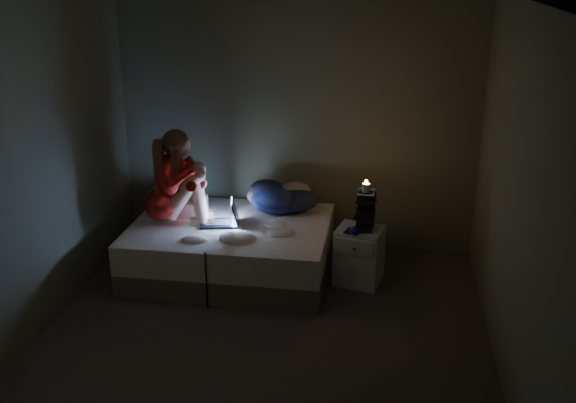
% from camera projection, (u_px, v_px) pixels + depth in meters
% --- Properties ---
extents(floor, '(3.60, 3.80, 0.02)m').
position_uv_depth(floor, '(263.00, 338.00, 5.33)').
color(floor, '#3E3732').
rests_on(floor, ground).
extents(wall_back, '(3.60, 0.02, 2.60)m').
position_uv_depth(wall_back, '(297.00, 123.00, 6.64)').
color(wall_back, '#585E4A').
rests_on(wall_back, ground).
extents(wall_front, '(3.60, 0.02, 2.60)m').
position_uv_depth(wall_front, '(183.00, 315.00, 3.10)').
color(wall_front, '#585E4A').
rests_on(wall_front, ground).
extents(wall_left, '(0.02, 3.80, 2.60)m').
position_uv_depth(wall_left, '(31.00, 173.00, 5.13)').
color(wall_left, '#585E4A').
rests_on(wall_left, ground).
extents(wall_right, '(0.02, 3.80, 2.60)m').
position_uv_depth(wall_right, '(516.00, 197.00, 4.62)').
color(wall_right, '#585E4A').
rests_on(wall_right, ground).
extents(bed, '(1.84, 1.38, 0.51)m').
position_uv_depth(bed, '(231.00, 248.00, 6.33)').
color(bed, '#B3AEA2').
rests_on(bed, ground).
extents(pillow, '(0.49, 0.35, 0.14)m').
position_uv_depth(pillow, '(180.00, 205.00, 6.51)').
color(pillow, white).
rests_on(pillow, bed).
extents(woman, '(0.64, 0.51, 0.90)m').
position_uv_depth(woman, '(162.00, 177.00, 6.12)').
color(woman, '#A3130D').
rests_on(woman, bed).
extents(laptop, '(0.40, 0.32, 0.25)m').
position_uv_depth(laptop, '(219.00, 212.00, 6.19)').
color(laptop, black).
rests_on(laptop, bed).
extents(clothes_pile, '(0.66, 0.60, 0.32)m').
position_uv_depth(clothes_pile, '(277.00, 195.00, 6.51)').
color(clothes_pile, '#0F1856').
rests_on(clothes_pile, bed).
extents(nightstand, '(0.47, 0.44, 0.54)m').
position_uv_depth(nightstand, '(359.00, 256.00, 6.14)').
color(nightstand, silver).
rests_on(nightstand, ground).
extents(book_stack, '(0.19, 0.25, 0.34)m').
position_uv_depth(book_stack, '(365.00, 212.00, 5.98)').
color(book_stack, black).
rests_on(book_stack, nightstand).
extents(candle, '(0.07, 0.07, 0.08)m').
position_uv_depth(candle, '(366.00, 189.00, 5.91)').
color(candle, beige).
rests_on(candle, book_stack).
extents(phone, '(0.08, 0.15, 0.01)m').
position_uv_depth(phone, '(352.00, 232.00, 5.96)').
color(phone, black).
rests_on(phone, nightstand).
extents(blue_orb, '(0.08, 0.08, 0.08)m').
position_uv_depth(blue_orb, '(358.00, 231.00, 5.89)').
color(blue_orb, navy).
rests_on(blue_orb, nightstand).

